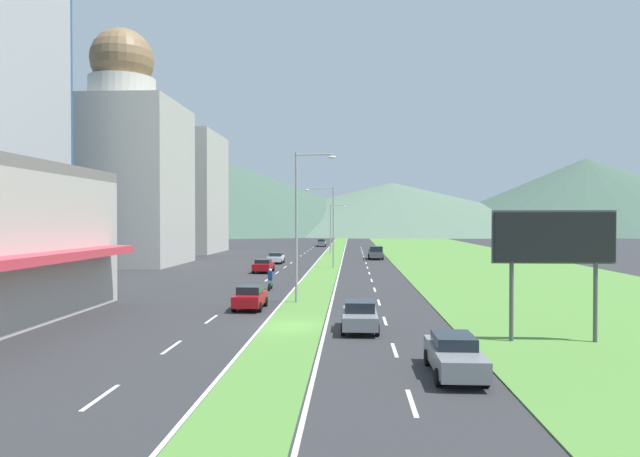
{
  "coord_description": "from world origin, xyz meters",
  "views": [
    {
      "loc": [
        3.18,
        -30.9,
        5.86
      ],
      "look_at": [
        -1.45,
        52.05,
        4.62
      ],
      "focal_mm": 32.07,
      "sensor_mm": 36.0,
      "label": 1
    }
  ],
  "objects_px": {
    "street_lamp_near": "(300,218)",
    "street_lamp_far": "(332,226)",
    "car_2": "(454,355)",
    "car_3": "(360,316)",
    "car_5": "(322,243)",
    "car_4": "(250,297)",
    "street_lamp_mid": "(330,221)",
    "car_1": "(263,266)",
    "car_0": "(276,258)",
    "billboard_roadside": "(554,243)",
    "pickup_truck_0": "(376,253)",
    "motorcycle_rider": "(270,281)"
  },
  "relations": [
    {
      "from": "car_2",
      "to": "billboard_roadside",
      "type": "bearing_deg",
      "value": 136.25
    },
    {
      "from": "billboard_roadside",
      "to": "car_2",
      "type": "xyz_separation_m",
      "value": [
        -5.74,
        -5.99,
        -4.01
      ]
    },
    {
      "from": "car_5",
      "to": "car_4",
      "type": "bearing_deg",
      "value": -179.99
    },
    {
      "from": "car_0",
      "to": "car_4",
      "type": "bearing_deg",
      "value": -174.83
    },
    {
      "from": "car_0",
      "to": "street_lamp_mid",
      "type": "bearing_deg",
      "value": -134.88
    },
    {
      "from": "car_3",
      "to": "street_lamp_mid",
      "type": "bearing_deg",
      "value": -175.5
    },
    {
      "from": "street_lamp_mid",
      "to": "car_1",
      "type": "height_order",
      "value": "street_lamp_mid"
    },
    {
      "from": "street_lamp_mid",
      "to": "motorcycle_rider",
      "type": "xyz_separation_m",
      "value": [
        -4.2,
        -21.42,
        -4.93
      ]
    },
    {
      "from": "street_lamp_mid",
      "to": "billboard_roadside",
      "type": "bearing_deg",
      "value": -73.45
    },
    {
      "from": "street_lamp_near",
      "to": "street_lamp_far",
      "type": "bearing_deg",
      "value": 89.74
    },
    {
      "from": "street_lamp_near",
      "to": "car_2",
      "type": "relative_size",
      "value": 2.24
    },
    {
      "from": "street_lamp_near",
      "to": "pickup_truck_0",
      "type": "distance_m",
      "value": 46.04
    },
    {
      "from": "street_lamp_far",
      "to": "car_2",
      "type": "height_order",
      "value": "street_lamp_far"
    },
    {
      "from": "car_1",
      "to": "car_2",
      "type": "relative_size",
      "value": 0.95
    },
    {
      "from": "pickup_truck_0",
      "to": "car_4",
      "type": "bearing_deg",
      "value": -12.0
    },
    {
      "from": "pickup_truck_0",
      "to": "car_5",
      "type": "bearing_deg",
      "value": -165.9
    },
    {
      "from": "street_lamp_mid",
      "to": "car_3",
      "type": "height_order",
      "value": "street_lamp_mid"
    },
    {
      "from": "street_lamp_mid",
      "to": "car_1",
      "type": "xyz_separation_m",
      "value": [
        -7.23,
        -5.65,
        -4.91
      ]
    },
    {
      "from": "car_0",
      "to": "car_5",
      "type": "distance_m",
      "value": 49.65
    },
    {
      "from": "car_2",
      "to": "car_3",
      "type": "xyz_separation_m",
      "value": [
        -3.44,
        8.47,
        0.0
      ]
    },
    {
      "from": "street_lamp_near",
      "to": "street_lamp_far",
      "type": "relative_size",
      "value": 1.24
    },
    {
      "from": "pickup_truck_0",
      "to": "car_1",
      "type": "bearing_deg",
      "value": -31.37
    },
    {
      "from": "street_lamp_mid",
      "to": "car_4",
      "type": "distance_m",
      "value": 32.36
    },
    {
      "from": "car_1",
      "to": "pickup_truck_0",
      "type": "distance_m",
      "value": 25.76
    },
    {
      "from": "street_lamp_far",
      "to": "billboard_roadside",
      "type": "distance_m",
      "value": 71.2
    },
    {
      "from": "street_lamp_far",
      "to": "car_4",
      "type": "xyz_separation_m",
      "value": [
        -3.31,
        -60.61,
        -4.13
      ]
    },
    {
      "from": "street_lamp_far",
      "to": "car_3",
      "type": "xyz_separation_m",
      "value": [
        3.78,
        -67.53,
        -4.13
      ]
    },
    {
      "from": "car_2",
      "to": "car_4",
      "type": "distance_m",
      "value": 18.65
    },
    {
      "from": "street_lamp_near",
      "to": "car_4",
      "type": "bearing_deg",
      "value": -136.7
    },
    {
      "from": "car_2",
      "to": "car_5",
      "type": "height_order",
      "value": "car_5"
    },
    {
      "from": "street_lamp_mid",
      "to": "car_1",
      "type": "relative_size",
      "value": 2.18
    },
    {
      "from": "car_1",
      "to": "pickup_truck_0",
      "type": "relative_size",
      "value": 0.83
    },
    {
      "from": "car_5",
      "to": "pickup_truck_0",
      "type": "bearing_deg",
      "value": -165.9
    },
    {
      "from": "street_lamp_mid",
      "to": "motorcycle_rider",
      "type": "height_order",
      "value": "street_lamp_mid"
    },
    {
      "from": "car_2",
      "to": "motorcycle_rider",
      "type": "xyz_separation_m",
      "value": [
        -10.68,
        25.7,
        -0.03
      ]
    },
    {
      "from": "street_lamp_far",
      "to": "car_4",
      "type": "bearing_deg",
      "value": -93.13
    },
    {
      "from": "street_lamp_near",
      "to": "street_lamp_far",
      "type": "distance_m",
      "value": 57.75
    },
    {
      "from": "street_lamp_far",
      "to": "car_4",
      "type": "height_order",
      "value": "street_lamp_far"
    },
    {
      "from": "car_4",
      "to": "car_0",
      "type": "bearing_deg",
      "value": 5.17
    },
    {
      "from": "street_lamp_mid",
      "to": "street_lamp_far",
      "type": "bearing_deg",
      "value": 91.46
    },
    {
      "from": "car_3",
      "to": "motorcycle_rider",
      "type": "relative_size",
      "value": 2.12
    },
    {
      "from": "car_1",
      "to": "pickup_truck_0",
      "type": "bearing_deg",
      "value": -31.37
    },
    {
      "from": "billboard_roadside",
      "to": "car_2",
      "type": "distance_m",
      "value": 9.22
    },
    {
      "from": "street_lamp_far",
      "to": "car_3",
      "type": "relative_size",
      "value": 2.01
    },
    {
      "from": "street_lamp_far",
      "to": "car_4",
      "type": "relative_size",
      "value": 2.11
    },
    {
      "from": "car_2",
      "to": "car_3",
      "type": "distance_m",
      "value": 9.14
    },
    {
      "from": "pickup_truck_0",
      "to": "motorcycle_rider",
      "type": "xyz_separation_m",
      "value": [
        -10.37,
        -37.76,
        -0.24
      ]
    },
    {
      "from": "billboard_roadside",
      "to": "motorcycle_rider",
      "type": "bearing_deg",
      "value": 129.81
    },
    {
      "from": "street_lamp_mid",
      "to": "motorcycle_rider",
      "type": "relative_size",
      "value": 4.91
    },
    {
      "from": "billboard_roadside",
      "to": "car_1",
      "type": "distance_m",
      "value": 40.66
    }
  ]
}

